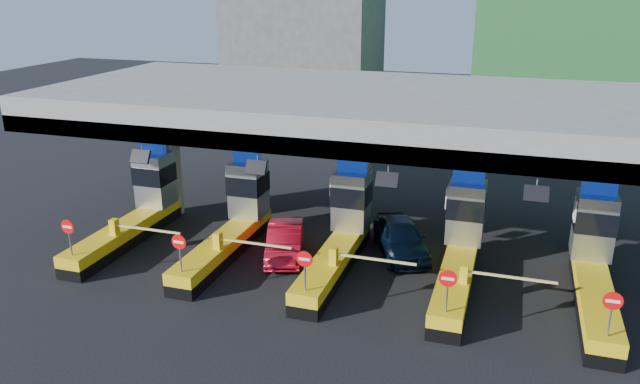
% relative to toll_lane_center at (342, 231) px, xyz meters
% --- Properties ---
extents(ground, '(120.00, 120.00, 0.00)m').
position_rel_toll_lane_center_xyz_m(ground, '(-0.00, -0.28, -1.40)').
color(ground, black).
rests_on(ground, ground).
extents(toll_canopy, '(28.00, 12.09, 7.00)m').
position_rel_toll_lane_center_xyz_m(toll_canopy, '(-0.00, 2.59, 4.74)').
color(toll_canopy, slate).
rests_on(toll_canopy, ground).
extents(toll_lane_far_left, '(4.43, 8.00, 4.16)m').
position_rel_toll_lane_center_xyz_m(toll_lane_far_left, '(-10.00, 0.00, 0.00)').
color(toll_lane_far_left, black).
rests_on(toll_lane_far_left, ground).
extents(toll_lane_left, '(4.43, 8.00, 4.16)m').
position_rel_toll_lane_center_xyz_m(toll_lane_left, '(-5.00, 0.00, 0.00)').
color(toll_lane_left, black).
rests_on(toll_lane_left, ground).
extents(toll_lane_center, '(4.43, 8.00, 4.16)m').
position_rel_toll_lane_center_xyz_m(toll_lane_center, '(0.00, 0.00, 0.00)').
color(toll_lane_center, black).
rests_on(toll_lane_center, ground).
extents(toll_lane_right, '(4.43, 8.00, 4.16)m').
position_rel_toll_lane_center_xyz_m(toll_lane_right, '(5.00, 0.00, 0.00)').
color(toll_lane_right, black).
rests_on(toll_lane_right, ground).
extents(toll_lane_far_right, '(4.43, 8.00, 4.16)m').
position_rel_toll_lane_center_xyz_m(toll_lane_far_right, '(10.00, 0.00, 0.00)').
color(toll_lane_far_right, black).
rests_on(toll_lane_far_right, ground).
extents(bg_building_concrete, '(14.00, 10.00, 18.00)m').
position_rel_toll_lane_center_xyz_m(bg_building_concrete, '(-14.00, 35.72, 7.60)').
color(bg_building_concrete, '#4C4C49').
rests_on(bg_building_concrete, ground).
extents(van, '(3.61, 5.00, 1.58)m').
position_rel_toll_lane_center_xyz_m(van, '(2.29, 1.50, -0.61)').
color(van, black).
rests_on(van, ground).
extents(red_car, '(2.67, 4.51, 1.40)m').
position_rel_toll_lane_center_xyz_m(red_car, '(-2.53, -0.27, -0.69)').
color(red_car, '#AD0D1F').
rests_on(red_car, ground).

